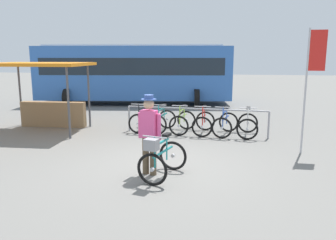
{
  "coord_description": "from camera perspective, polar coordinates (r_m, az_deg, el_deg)",
  "views": [
    {
      "loc": [
        1.45,
        -7.26,
        2.52
      ],
      "look_at": [
        0.1,
        0.56,
        1.0
      ],
      "focal_mm": 35.92,
      "sensor_mm": 36.0,
      "label": 1
    }
  ],
  "objects": [
    {
      "name": "racked_bike_blue",
      "position": [
        10.97,
        9.7,
        -0.63
      ],
      "size": [
        0.88,
        1.22,
        0.98
      ],
      "color": "black",
      "rests_on": "ground"
    },
    {
      "name": "ground_plane",
      "position": [
        7.82,
        -1.45,
        -7.95
      ],
      "size": [
        80.0,
        80.0,
        0.0
      ],
      "primitive_type": "plane",
      "color": "slate"
    },
    {
      "name": "racked_bike_teal",
      "position": [
        11.31,
        -0.96,
        -0.13
      ],
      "size": [
        0.82,
        1.2,
        0.98
      ],
      "color": "black",
      "rests_on": "ground"
    },
    {
      "name": "person_with_featured_bike",
      "position": [
        7.11,
        -3.22,
        -1.94
      ],
      "size": [
        0.52,
        0.32,
        1.72
      ],
      "color": "brown",
      "rests_on": "ground"
    },
    {
      "name": "bike_rack_rail",
      "position": [
        10.84,
        4.7,
        1.15
      ],
      "size": [
        4.6,
        0.4,
        0.88
      ],
      "color": "#99999E",
      "rests_on": "ground"
    },
    {
      "name": "market_stall",
      "position": [
        12.29,
        -19.95,
        4.94
      ],
      "size": [
        3.22,
        2.46,
        2.3
      ],
      "color": "#4C4C51",
      "rests_on": "ground"
    },
    {
      "name": "racked_bike_red",
      "position": [
        11.04,
        6.08,
        -0.46
      ],
      "size": [
        0.7,
        1.11,
        0.97
      ],
      "color": "black",
      "rests_on": "ground"
    },
    {
      "name": "racked_bike_white",
      "position": [
        10.94,
        13.36,
        -0.8
      ],
      "size": [
        0.74,
        1.13,
        0.97
      ],
      "color": "black",
      "rests_on": "ground"
    },
    {
      "name": "featured_bicycle",
      "position": [
        6.97,
        -1.14,
        -6.47
      ],
      "size": [
        0.91,
        1.25,
        0.97
      ],
      "color": "black",
      "rests_on": "ground"
    },
    {
      "name": "banner_flag",
      "position": [
        9.25,
        23.35,
        8.17
      ],
      "size": [
        0.45,
        0.05,
        3.2
      ],
      "color": "#B2B2B7",
      "rests_on": "ground"
    },
    {
      "name": "racked_bike_lime",
      "position": [
        11.16,
        2.52,
        -0.29
      ],
      "size": [
        0.79,
        1.16,
        0.97
      ],
      "color": "black",
      "rests_on": "ground"
    },
    {
      "name": "bus_distant",
      "position": [
        18.02,
        -5.74,
        8.3
      ],
      "size": [
        10.25,
        4.32,
        3.08
      ],
      "color": "#3366B7",
      "rests_on": "ground"
    },
    {
      "name": "racked_bike_black",
      "position": [
        11.51,
        -4.33,
        0.03
      ],
      "size": [
        0.74,
        1.14,
        0.97
      ],
      "color": "black",
      "rests_on": "ground"
    }
  ]
}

